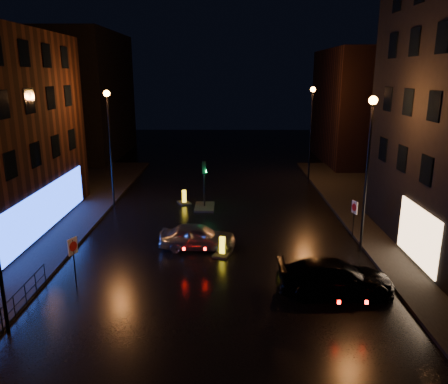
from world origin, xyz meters
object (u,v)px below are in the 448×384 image
Objects in this scene: traffic_signal at (204,201)px; road_sign_left at (73,250)px; bollard_far at (184,201)px; road_sign_right at (354,211)px; silver_hatchback at (198,236)px; dark_sedan at (335,277)px; bollard_near at (222,251)px.

traffic_signal is 13.37m from road_sign_left.
traffic_signal is at bearing 90.03° from road_sign_left.
road_sign_right is (10.68, -7.12, 1.49)m from bollard_far.
road_sign_right is (9.08, 1.66, 1.00)m from silver_hatchback.
dark_sedan is at bearing 20.67° from road_sign_left.
road_sign_left is at bearing 86.35° from dark_sedan.
silver_hatchback is at bearing 63.63° from road_sign_left.
road_sign_right is at bearing -76.77° from silver_hatchback.
traffic_signal is 1.48× the size of road_sign_left.
road_sign_left is (-3.71, -13.27, 1.52)m from bollard_far.
road_sign_left is at bearing 133.00° from silver_hatchback.
silver_hatchback is 2.99× the size of bollard_far.
silver_hatchback is 8.94m from bollard_far.
silver_hatchback is 9.28m from road_sign_right.
bollard_far reaches higher than bollard_near.
bollard_near is (1.37, -0.88, -0.49)m from silver_hatchback.
silver_hatchback is 1.70m from bollard_near.
bollard_near is (-5.04, 4.18, -0.52)m from dark_sedan.
traffic_signal is 11.00m from road_sign_right.
traffic_signal is 2.45× the size of bollard_far.
bollard_far is at bearing -49.41° from road_sign_right.
road_sign_right is at bearing 46.60° from road_sign_left.
road_sign_right is at bearing -22.47° from dark_sedan.
dark_sedan is 11.79m from road_sign_left.
road_sign_left is (-5.32, -4.48, 1.03)m from silver_hatchback.
silver_hatchback is at bearing -89.86° from traffic_signal.
bollard_far is (-1.60, 8.78, -0.49)m from silver_hatchback.
road_sign_right is at bearing -33.70° from traffic_signal.
traffic_signal is at bearing -58.18° from bollard_far.
bollard_near is 10.11m from bollard_far.
silver_hatchback is at bearing -104.18° from bollard_far.
road_sign_left is (-5.30, -12.21, 1.25)m from traffic_signal.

